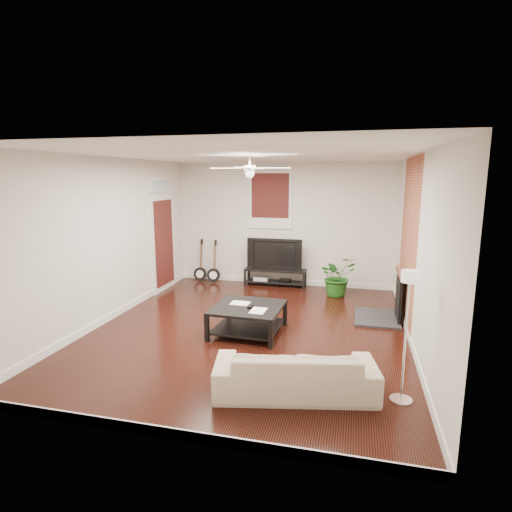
{
  "coord_description": "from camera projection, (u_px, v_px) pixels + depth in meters",
  "views": [
    {
      "loc": [
        1.63,
        -6.21,
        2.47
      ],
      "look_at": [
        0.0,
        0.4,
        1.15
      ],
      "focal_mm": 28.74,
      "sensor_mm": 36.0,
      "label": 1
    }
  ],
  "objects": [
    {
      "name": "potted_plant",
      "position": [
        337.0,
        276.0,
        8.58
      ],
      "size": [
        1.01,
        1.0,
        0.85
      ],
      "primitive_type": "imported",
      "rotation": [
        0.0,
        0.0,
        0.68
      ],
      "color": "#1D5B1A",
      "rests_on": "floor"
    },
    {
      "name": "ceiling_fan",
      "position": [
        250.0,
        168.0,
        6.28
      ],
      "size": [
        1.24,
        1.24,
        0.32
      ],
      "primitive_type": null,
      "color": "white",
      "rests_on": "ceiling"
    },
    {
      "name": "floor_lamp",
      "position": [
        405.0,
        338.0,
        4.44
      ],
      "size": [
        0.29,
        0.29,
        1.51
      ],
      "primitive_type": null,
      "rotation": [
        0.0,
        0.0,
        0.2
      ],
      "color": "white",
      "rests_on": "floor"
    },
    {
      "name": "guitar_left",
      "position": [
        200.0,
        261.0,
        9.76
      ],
      "size": [
        0.33,
        0.24,
        1.01
      ],
      "primitive_type": null,
      "rotation": [
        0.0,
        0.0,
        0.07
      ],
      "color": "black",
      "rests_on": "floor"
    },
    {
      "name": "coffee_table",
      "position": [
        248.0,
        319.0,
        6.56
      ],
      "size": [
        1.11,
        1.11,
        0.45
      ],
      "primitive_type": "cube",
      "rotation": [
        0.0,
        0.0,
        -0.04
      ],
      "color": "black",
      "rests_on": "floor"
    },
    {
      "name": "tv_stand",
      "position": [
        275.0,
        277.0,
        9.42
      ],
      "size": [
        1.4,
        0.37,
        0.39
      ],
      "primitive_type": "cube",
      "color": "black",
      "rests_on": "floor"
    },
    {
      "name": "fireplace",
      "position": [
        387.0,
        294.0,
        7.12
      ],
      "size": [
        0.8,
        1.1,
        0.92
      ],
      "primitive_type": "cube",
      "color": "black",
      "rests_on": "floor"
    },
    {
      "name": "window_back",
      "position": [
        270.0,
        200.0,
        9.3
      ],
      "size": [
        1.0,
        0.06,
        1.3
      ],
      "primitive_type": "cube",
      "color": "#3B1210",
      "rests_on": "wall_back"
    },
    {
      "name": "door_left",
      "position": [
        163.0,
        234.0,
        8.92
      ],
      "size": [
        0.08,
        1.0,
        2.5
      ],
      "primitive_type": "cube",
      "color": "white",
      "rests_on": "wall_left"
    },
    {
      "name": "brick_accent",
      "position": [
        408.0,
        242.0,
        6.88
      ],
      "size": [
        0.02,
        2.2,
        2.8
      ],
      "primitive_type": "cube",
      "color": "#9C4A32",
      "rests_on": "floor"
    },
    {
      "name": "room",
      "position": [
        250.0,
        245.0,
        6.51
      ],
      "size": [
        5.01,
        6.01,
        2.81
      ],
      "color": "black",
      "rests_on": "ground"
    },
    {
      "name": "tv",
      "position": [
        275.0,
        253.0,
        9.33
      ],
      "size": [
        1.25,
        0.16,
        0.72
      ],
      "primitive_type": "imported",
      "color": "black",
      "rests_on": "tv_stand"
    },
    {
      "name": "sofa",
      "position": [
        295.0,
        371.0,
        4.71
      ],
      "size": [
        1.95,
        1.08,
        0.54
      ],
      "primitive_type": "imported",
      "rotation": [
        0.0,
        0.0,
        3.34
      ],
      "color": "tan",
      "rests_on": "floor"
    },
    {
      "name": "guitar_right",
      "position": [
        213.0,
        262.0,
        9.65
      ],
      "size": [
        0.35,
        0.27,
        1.01
      ],
      "primitive_type": null,
      "rotation": [
        0.0,
        0.0,
        0.18
      ],
      "color": "black",
      "rests_on": "floor"
    }
  ]
}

